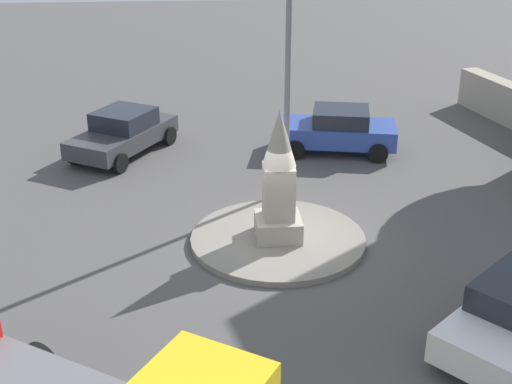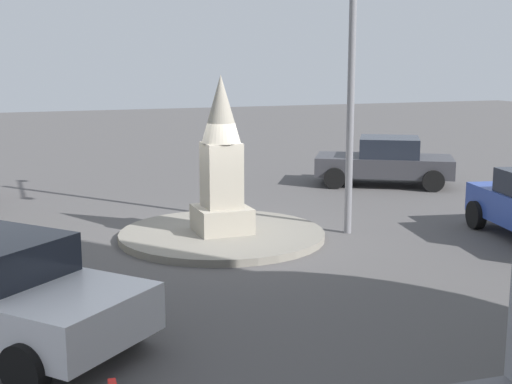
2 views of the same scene
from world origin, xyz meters
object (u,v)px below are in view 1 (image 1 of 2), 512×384
object	(u,v)px
streetlamp	(289,30)
car_blue_parked_right	(338,130)
car_dark_grey_parked_left	(123,132)
monument	(279,181)

from	to	relation	value
streetlamp	car_blue_parked_right	distance (m)	5.78
car_dark_grey_parked_left	car_blue_parked_right	distance (m)	7.21
streetlamp	car_blue_parked_right	bearing A→B (deg)	-121.90
streetlamp	car_dark_grey_parked_left	distance (m)	7.54
car_blue_parked_right	car_dark_grey_parked_left	bearing A→B (deg)	-3.17
streetlamp	car_dark_grey_parked_left	bearing A→B (deg)	-38.08
streetlamp	car_blue_parked_right	xyz separation A→B (m)	(-2.19, -3.52, -4.03)
monument	streetlamp	bearing A→B (deg)	-100.73
monument	car_blue_parked_right	size ratio (longest dim) A/B	0.81
monument	car_blue_parked_right	distance (m)	6.91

